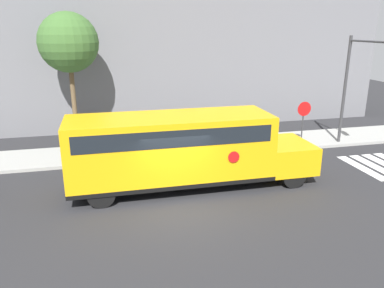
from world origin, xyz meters
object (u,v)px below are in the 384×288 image
at_px(stop_sign, 303,117).
at_px(traffic_light, 358,77).
at_px(school_bus, 181,147).
at_px(tree_near_sidewalk, 68,43).

relative_size(stop_sign, traffic_light, 0.43).
bearing_deg(stop_sign, school_bus, -153.80).
height_order(school_bus, tree_near_sidewalk, tree_near_sidewalk).
bearing_deg(school_bus, stop_sign, 26.20).
xyz_separation_m(stop_sign, tree_near_sidewalk, (-11.78, 3.41, 3.76)).
bearing_deg(stop_sign, tree_near_sidewalk, 163.84).
height_order(stop_sign, tree_near_sidewalk, tree_near_sidewalk).
bearing_deg(school_bus, tree_near_sidewalk, 121.98).
xyz_separation_m(stop_sign, traffic_light, (2.32, -0.91, 2.14)).
bearing_deg(school_bus, traffic_light, 15.65).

